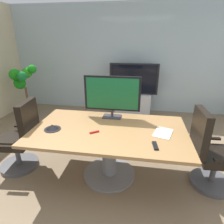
{
  "coord_description": "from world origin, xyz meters",
  "views": [
    {
      "loc": [
        0.38,
        -2.15,
        1.92
      ],
      "look_at": [
        -0.02,
        0.35,
        0.9
      ],
      "focal_mm": 30.43,
      "sensor_mm": 36.0,
      "label": 1
    }
  ],
  "objects_px": {
    "office_chair_left": "(21,141)",
    "potted_plant": "(24,87)",
    "office_chair_right": "(209,156)",
    "remote_control": "(155,146)",
    "conference_table": "(109,141)",
    "wall_display_unit": "(133,98)",
    "tv_monitor": "(112,95)",
    "conference_phone": "(52,127)"
  },
  "relations": [
    {
      "from": "conference_table",
      "to": "potted_plant",
      "type": "bearing_deg",
      "value": 142.17
    },
    {
      "from": "office_chair_right",
      "to": "remote_control",
      "type": "height_order",
      "value": "office_chair_right"
    },
    {
      "from": "potted_plant",
      "to": "conference_phone",
      "type": "bearing_deg",
      "value": -49.91
    },
    {
      "from": "office_chair_left",
      "to": "office_chair_right",
      "type": "xyz_separation_m",
      "value": [
        2.67,
        0.05,
        0.0
      ]
    },
    {
      "from": "remote_control",
      "to": "conference_table",
      "type": "bearing_deg",
      "value": 143.18
    },
    {
      "from": "office_chair_left",
      "to": "wall_display_unit",
      "type": "bearing_deg",
      "value": 142.62
    },
    {
      "from": "office_chair_right",
      "to": "remote_control",
      "type": "bearing_deg",
      "value": 112.71
    },
    {
      "from": "conference_table",
      "to": "wall_display_unit",
      "type": "xyz_separation_m",
      "value": [
        0.19,
        2.45,
        -0.13
      ]
    },
    {
      "from": "office_chair_left",
      "to": "conference_table",
      "type": "bearing_deg",
      "value": 85.51
    },
    {
      "from": "tv_monitor",
      "to": "wall_display_unit",
      "type": "xyz_separation_m",
      "value": [
        0.22,
        2.03,
        -0.67
      ]
    },
    {
      "from": "office_chair_left",
      "to": "conference_phone",
      "type": "xyz_separation_m",
      "value": [
        0.58,
        -0.1,
        0.33
      ]
    },
    {
      "from": "office_chair_left",
      "to": "tv_monitor",
      "type": "height_order",
      "value": "tv_monitor"
    },
    {
      "from": "potted_plant",
      "to": "remote_control",
      "type": "bearing_deg",
      "value": -36.37
    },
    {
      "from": "office_chair_right",
      "to": "tv_monitor",
      "type": "xyz_separation_m",
      "value": [
        -1.36,
        0.4,
        0.66
      ]
    },
    {
      "from": "conference_table",
      "to": "office_chair_right",
      "type": "relative_size",
      "value": 1.9
    },
    {
      "from": "conference_table",
      "to": "tv_monitor",
      "type": "height_order",
      "value": "tv_monitor"
    },
    {
      "from": "conference_table",
      "to": "office_chair_left",
      "type": "height_order",
      "value": "office_chair_left"
    },
    {
      "from": "office_chair_left",
      "to": "conference_phone",
      "type": "bearing_deg",
      "value": 74.91
    },
    {
      "from": "conference_table",
      "to": "conference_phone",
      "type": "xyz_separation_m",
      "value": [
        -0.75,
        -0.13,
        0.21
      ]
    },
    {
      "from": "wall_display_unit",
      "to": "conference_table",
      "type": "bearing_deg",
      "value": -94.47
    },
    {
      "from": "office_chair_right",
      "to": "remote_control",
      "type": "relative_size",
      "value": 6.41
    },
    {
      "from": "office_chair_left",
      "to": "wall_display_unit",
      "type": "height_order",
      "value": "wall_display_unit"
    },
    {
      "from": "conference_table",
      "to": "remote_control",
      "type": "distance_m",
      "value": 0.71
    },
    {
      "from": "tv_monitor",
      "to": "potted_plant",
      "type": "bearing_deg",
      "value": 148.49
    },
    {
      "from": "conference_phone",
      "to": "office_chair_right",
      "type": "bearing_deg",
      "value": 4.08
    },
    {
      "from": "remote_control",
      "to": "conference_phone",
      "type": "bearing_deg",
      "value": 163.87
    },
    {
      "from": "office_chair_left",
      "to": "potted_plant",
      "type": "xyz_separation_m",
      "value": [
        -1.14,
        1.95,
        0.29
      ]
    },
    {
      "from": "conference_phone",
      "to": "conference_table",
      "type": "bearing_deg",
      "value": 9.52
    },
    {
      "from": "wall_display_unit",
      "to": "office_chair_left",
      "type": "bearing_deg",
      "value": -121.6
    },
    {
      "from": "conference_table",
      "to": "potted_plant",
      "type": "relative_size",
      "value": 1.61
    },
    {
      "from": "office_chair_right",
      "to": "remote_control",
      "type": "xyz_separation_m",
      "value": [
        -0.74,
        -0.36,
        0.31
      ]
    },
    {
      "from": "tv_monitor",
      "to": "office_chair_right",
      "type": "bearing_deg",
      "value": -16.27
    },
    {
      "from": "conference_table",
      "to": "conference_phone",
      "type": "relative_size",
      "value": 9.39
    },
    {
      "from": "potted_plant",
      "to": "conference_table",
      "type": "bearing_deg",
      "value": -37.83
    },
    {
      "from": "conference_table",
      "to": "conference_phone",
      "type": "bearing_deg",
      "value": -170.48
    },
    {
      "from": "office_chair_left",
      "to": "tv_monitor",
      "type": "distance_m",
      "value": 1.53
    },
    {
      "from": "wall_display_unit",
      "to": "potted_plant",
      "type": "height_order",
      "value": "wall_display_unit"
    },
    {
      "from": "conference_phone",
      "to": "remote_control",
      "type": "height_order",
      "value": "conference_phone"
    },
    {
      "from": "tv_monitor",
      "to": "potted_plant",
      "type": "height_order",
      "value": "tv_monitor"
    },
    {
      "from": "office_chair_right",
      "to": "wall_display_unit",
      "type": "bearing_deg",
      "value": 21.99
    },
    {
      "from": "office_chair_left",
      "to": "potted_plant",
      "type": "height_order",
      "value": "potted_plant"
    },
    {
      "from": "conference_table",
      "to": "wall_display_unit",
      "type": "distance_m",
      "value": 2.46
    }
  ]
}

